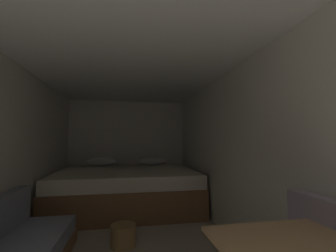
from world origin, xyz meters
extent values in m
cube|color=silver|center=(0.00, 4.68, 1.07)|extent=(2.68, 0.05, 2.13)
cube|color=silver|center=(1.31, 2.06, 1.07)|extent=(0.05, 5.19, 2.13)
cube|color=white|center=(0.00, 2.06, 2.16)|extent=(2.68, 5.19, 0.05)
cube|color=brown|center=(0.00, 3.69, 0.24)|extent=(2.46, 1.82, 0.47)
cube|color=beige|center=(0.00, 3.69, 0.58)|extent=(2.42, 1.78, 0.21)
ellipsoid|color=white|center=(-0.55, 4.41, 0.78)|extent=(0.59, 0.29, 0.19)
ellipsoid|color=white|center=(0.55, 4.41, 0.78)|extent=(0.59, 0.29, 0.19)
cube|color=tan|center=(0.80, 0.48, 0.71)|extent=(0.73, 0.68, 0.02)
cylinder|color=olive|center=(-0.04, 2.24, 0.12)|extent=(0.29, 0.29, 0.24)
camera|label=1|loc=(0.00, -0.47, 1.23)|focal=23.55mm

